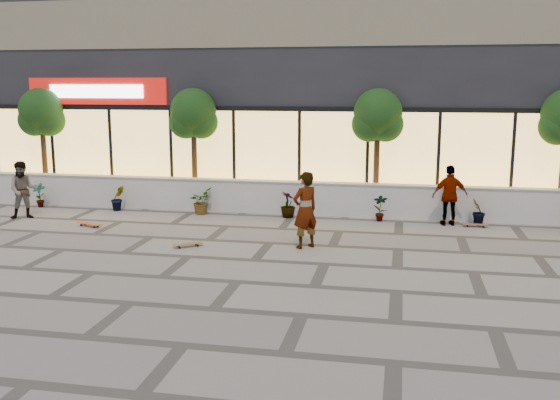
% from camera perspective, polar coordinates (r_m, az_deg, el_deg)
% --- Properties ---
extents(ground, '(80.00, 80.00, 0.00)m').
position_cam_1_polar(ground, '(13.07, -3.99, -7.47)').
color(ground, gray).
rests_on(ground, ground).
extents(planter_wall, '(22.00, 0.42, 1.04)m').
position_cam_1_polar(planter_wall, '(19.59, 1.31, 0.22)').
color(planter_wall, white).
rests_on(planter_wall, ground).
extents(retail_building, '(24.00, 9.17, 8.50)m').
position_cam_1_polar(retail_building, '(24.70, 3.55, 11.02)').
color(retail_building, black).
rests_on(retail_building, ground).
extents(shrub_a, '(0.43, 0.29, 0.81)m').
position_cam_1_polar(shrub_a, '(22.18, -21.14, 0.41)').
color(shrub_a, '#133E15').
rests_on(shrub_a, ground).
extents(shrub_b, '(0.57, 0.57, 0.81)m').
position_cam_1_polar(shrub_b, '(20.83, -14.60, 0.17)').
color(shrub_b, '#133E15').
rests_on(shrub_b, ground).
extents(shrub_c, '(0.68, 0.77, 0.81)m').
position_cam_1_polar(shrub_c, '(19.79, -7.27, -0.11)').
color(shrub_c, '#133E15').
rests_on(shrub_c, ground).
extents(shrub_d, '(0.64, 0.64, 0.81)m').
position_cam_1_polar(shrub_d, '(19.10, 0.73, -0.41)').
color(shrub_d, '#133E15').
rests_on(shrub_d, ground).
extents(shrub_e, '(0.46, 0.35, 0.81)m').
position_cam_1_polar(shrub_e, '(18.81, 9.15, -0.72)').
color(shrub_e, '#133E15').
rests_on(shrub_e, ground).
extents(shrub_f, '(0.55, 0.57, 0.81)m').
position_cam_1_polar(shrub_f, '(18.93, 17.65, -1.01)').
color(shrub_f, '#133E15').
rests_on(shrub_f, ground).
extents(tree_west, '(1.60, 1.50, 3.92)m').
position_cam_1_polar(tree_west, '(23.23, -20.98, 7.27)').
color(tree_west, '#463219').
rests_on(tree_west, ground).
extents(tree_midwest, '(1.60, 1.50, 3.92)m').
position_cam_1_polar(tree_midwest, '(20.85, -7.93, 7.56)').
color(tree_midwest, '#463219').
rests_on(tree_midwest, ground).
extents(tree_mideast, '(1.60, 1.50, 3.92)m').
position_cam_1_polar(tree_mideast, '(19.74, 8.92, 7.37)').
color(tree_mideast, '#463219').
rests_on(tree_mideast, ground).
extents(skater_center, '(0.83, 0.82, 1.93)m').
position_cam_1_polar(skater_center, '(15.46, 2.31, -0.93)').
color(skater_center, silver).
rests_on(skater_center, ground).
extents(skater_left, '(1.07, 0.99, 1.75)m').
position_cam_1_polar(skater_left, '(20.42, -22.42, 0.84)').
color(skater_left, '#8D815B').
rests_on(skater_left, ground).
extents(skater_right_near, '(1.10, 0.64, 1.75)m').
position_cam_1_polar(skater_right_near, '(18.62, 15.28, 0.40)').
color(skater_right_near, silver).
rests_on(skater_right_near, ground).
extents(skateboard_center, '(0.72, 0.60, 0.09)m').
position_cam_1_polar(skateboard_center, '(15.88, -8.41, -4.01)').
color(skateboard_center, brown).
rests_on(skateboard_center, ground).
extents(skateboard_left, '(0.86, 0.48, 0.10)m').
position_cam_1_polar(skateboard_left, '(18.75, -17.04, -2.09)').
color(skateboard_left, '#AD4E20').
rests_on(skateboard_left, ground).
extents(skateboard_right_near, '(0.71, 0.19, 0.09)m').
position_cam_1_polar(skateboard_right_near, '(18.74, 17.43, -2.16)').
color(skateboard_right_near, brown).
rests_on(skateboard_right_near, ground).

